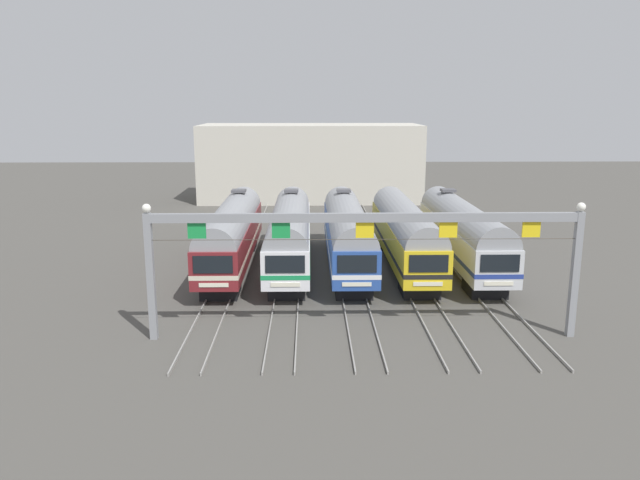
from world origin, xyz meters
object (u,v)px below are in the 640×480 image
at_px(commuter_train_silver, 462,231).
at_px(commuter_train_yellow, 405,232).
at_px(catenary_gantry, 365,237).
at_px(commuter_train_blue, 347,232).
at_px(commuter_train_maroon, 232,232).
at_px(commuter_train_white, 290,232).

bearing_deg(commuter_train_silver, commuter_train_yellow, -179.94).
distance_m(commuter_train_silver, catenary_gantry, 16.04).
distance_m(commuter_train_yellow, commuter_train_silver, 4.14).
relative_size(commuter_train_blue, catenary_gantry, 0.83).
distance_m(commuter_train_maroon, commuter_train_yellow, 12.41).
bearing_deg(commuter_train_white, commuter_train_maroon, 180.00).
bearing_deg(commuter_train_yellow, commuter_train_blue, 179.94).
height_order(commuter_train_white, commuter_train_silver, same).
relative_size(commuter_train_white, commuter_train_blue, 1.00).
distance_m(commuter_train_white, commuter_train_blue, 4.14).
xyz_separation_m(commuter_train_white, catenary_gantry, (4.14, -13.50, 2.56)).
distance_m(commuter_train_maroon, commuter_train_white, 4.14).
bearing_deg(commuter_train_yellow, catenary_gantry, -107.04).
bearing_deg(commuter_train_blue, commuter_train_maroon, 180.00).
relative_size(commuter_train_maroon, commuter_train_silver, 1.00).
relative_size(commuter_train_blue, commuter_train_silver, 1.00).
height_order(commuter_train_blue, catenary_gantry, catenary_gantry).
xyz_separation_m(commuter_train_maroon, commuter_train_yellow, (12.41, -0.00, -0.00)).
distance_m(commuter_train_white, commuter_train_yellow, 8.27).
distance_m(commuter_train_maroon, commuter_train_blue, 8.27).
xyz_separation_m(commuter_train_maroon, commuter_train_silver, (16.55, 0.00, 0.00)).
relative_size(commuter_train_yellow, catenary_gantry, 0.83).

